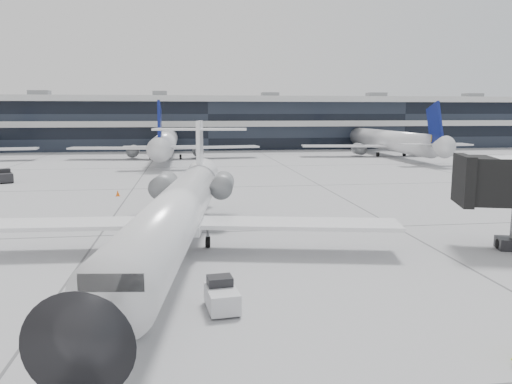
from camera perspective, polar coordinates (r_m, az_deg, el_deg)
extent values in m
plane|color=#949597|center=(33.69, -0.37, -4.47)|extent=(220.00, 220.00, 0.00)
cube|color=black|center=(114.59, -5.71, 7.64)|extent=(170.00, 22.00, 10.00)
cylinder|color=white|center=(27.43, -9.22, -2.62)|extent=(5.93, 25.11, 2.81)
cone|color=black|center=(14.39, -17.76, -13.95)|extent=(3.15, 3.24, 2.81)
cone|color=white|center=(41.23, -6.30, 1.81)|extent=(3.06, 3.64, 2.67)
cube|color=white|center=(30.32, -21.63, -3.44)|extent=(11.57, 3.35, 0.23)
cube|color=white|center=(28.41, 4.77, -3.63)|extent=(11.74, 4.88, 0.23)
cylinder|color=slate|center=(35.99, -10.48, 0.81)|extent=(1.99, 3.70, 1.56)
cylinder|color=slate|center=(35.51, -3.86, 0.83)|extent=(1.99, 3.70, 1.56)
cube|color=white|center=(40.39, -6.44, 4.77)|extent=(0.63, 2.72, 4.68)
cube|color=white|center=(40.71, -6.42, 7.14)|extent=(7.64, 2.59, 0.17)
cylinder|color=black|center=(18.80, -13.70, -15.10)|extent=(0.26, 0.60, 0.58)
cylinder|color=black|center=(30.16, -11.47, -5.63)|extent=(0.33, 0.69, 0.67)
cylinder|color=black|center=(29.73, -5.53, -5.70)|extent=(0.33, 0.69, 0.67)
cube|color=black|center=(31.69, 24.98, 1.23)|extent=(3.28, 3.67, 2.69)
cube|color=silver|center=(20.58, -3.91, -12.04)|extent=(1.40, 2.12, 0.82)
cube|color=black|center=(20.81, -4.16, -10.19)|extent=(1.09, 0.93, 0.46)
cylinder|color=black|center=(21.28, -5.62, -12.20)|extent=(0.21, 0.42, 0.40)
cylinder|color=black|center=(21.44, -2.92, -12.00)|extent=(0.21, 0.42, 0.40)
cylinder|color=black|center=(19.95, -4.97, -13.69)|extent=(0.21, 0.42, 0.40)
cylinder|color=black|center=(20.12, -2.08, -13.46)|extent=(0.21, 0.42, 0.40)
cone|color=#FF620D|center=(49.21, -15.52, -0.12)|extent=(0.38, 0.38, 0.59)
cube|color=#FF620D|center=(49.25, -15.51, -0.44)|extent=(0.48, 0.48, 0.03)
cube|color=black|center=(63.26, -26.72, 1.51)|extent=(2.30, 2.78, 0.98)
cube|color=black|center=(63.73, -26.82, 2.15)|extent=(1.50, 1.40, 0.55)
cylinder|color=black|center=(64.23, -26.25, 1.32)|extent=(0.38, 0.52, 0.48)
cylinder|color=black|center=(62.39, -27.16, 1.05)|extent=(0.38, 0.52, 0.48)
cylinder|color=black|center=(62.51, -26.07, 1.14)|extent=(0.38, 0.52, 0.48)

